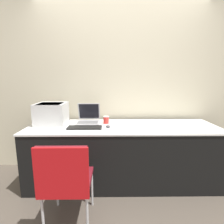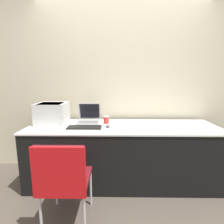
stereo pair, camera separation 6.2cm
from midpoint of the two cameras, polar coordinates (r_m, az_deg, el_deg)
ground_plane at (r=2.34m, az=4.61°, el=-26.02°), size 14.00×14.00×0.00m
wall_back at (r=2.73m, az=3.87°, el=8.58°), size 8.00×0.05×2.60m
table at (r=2.46m, az=4.19°, el=-13.43°), size 2.50×0.75×0.79m
printer at (r=2.54m, az=-18.25°, el=-0.14°), size 0.39×0.39×0.29m
laptop_left at (r=2.52m, az=-6.91°, el=-2.05°), size 0.32×0.35×0.26m
external_keyboard at (r=2.24m, az=-8.19°, el=-4.96°), size 0.43×0.16×0.02m
coffee_cup at (r=2.44m, az=-1.14°, el=-2.56°), size 0.08×0.08×0.10m
mouse at (r=2.23m, az=-0.59°, el=-4.72°), size 0.06×0.05×0.04m
chair at (r=1.71m, az=-14.51°, el=-19.72°), size 0.44×0.48×0.87m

